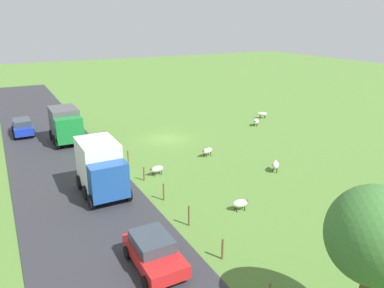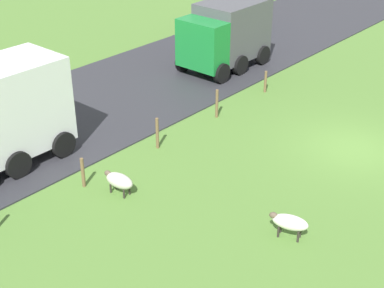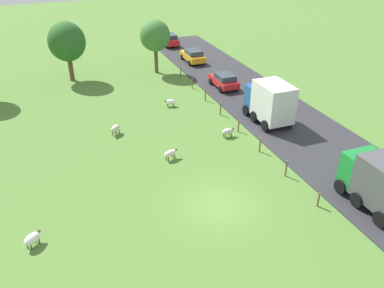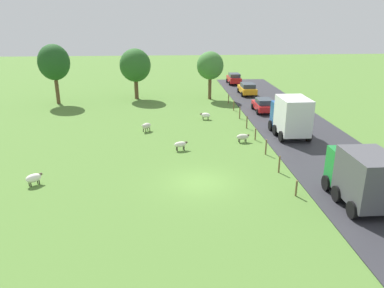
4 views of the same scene
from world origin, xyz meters
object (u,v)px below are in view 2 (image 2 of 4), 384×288
(sheep_4, at_px, (119,181))
(truck_1, at_px, (1,113))
(sheep_3, at_px, (290,222))
(truck_0, at_px, (226,33))
(car_3, at_px, (226,18))

(sheep_4, relative_size, truck_1, 0.25)
(sheep_3, height_order, truck_0, truck_0)
(sheep_4, xyz_separation_m, truck_0, (4.57, -11.48, 1.32))
(truck_1, bearing_deg, car_3, -78.32)
(truck_0, xyz_separation_m, car_3, (3.56, -4.68, -0.89))
(sheep_3, distance_m, sheep_4, 5.71)
(sheep_3, height_order, car_3, car_3)
(sheep_3, xyz_separation_m, truck_1, (10.00, 2.87, 1.44))
(truck_0, relative_size, truck_1, 1.00)
(truck_1, distance_m, car_3, 17.78)
(truck_1, bearing_deg, sheep_3, -164.00)
(sheep_3, xyz_separation_m, truck_0, (10.04, -9.83, 1.29))
(sheep_4, height_order, truck_0, truck_0)
(truck_1, xyz_separation_m, car_3, (3.59, -17.38, -1.04))
(car_3, bearing_deg, truck_1, 101.68)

